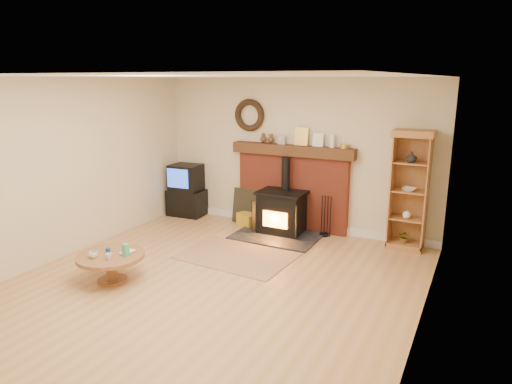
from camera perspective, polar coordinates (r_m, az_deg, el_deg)
The scene contains 11 objects.
ground at distance 5.97m, azimuth -5.70°, elevation -11.63°, with size 5.50×5.50×0.00m, color #AE7E48.
room_shell at distance 5.55m, azimuth -5.76°, elevation 5.01°, with size 5.02×5.52×2.61m.
chimney_breast at distance 7.96m, azimuth 4.54°, elevation 1.05°, with size 2.20×0.22×1.78m.
wood_stove at distance 7.73m, azimuth 3.14°, elevation -2.70°, with size 1.40×1.00×1.30m.
area_rug at distance 6.86m, azimuth -2.43°, elevation -8.02°, with size 1.63×1.12×0.01m, color brown.
tv_unit at distance 8.87m, azimuth -8.69°, elevation 0.11°, with size 0.71×0.52×0.99m.
curio_cabinet at distance 7.32m, azimuth 18.63°, elevation 0.20°, with size 0.59×0.43×1.84m.
firelog_box at distance 8.21m, azimuth -1.07°, elevation -3.47°, with size 0.37×0.23×0.23m, color #C7DA1D.
leaning_painting at distance 8.33m, azimuth -1.24°, elevation -1.77°, with size 0.53×0.03×0.63m, color black.
fire_tools at distance 7.76m, azimuth 8.59°, elevation -4.37°, with size 0.19×0.16×0.70m.
coffee_table at distance 6.25m, azimuth -17.69°, elevation -8.03°, with size 0.87×0.87×0.53m.
Camera 1 is at (2.95, -4.51, 2.57)m, focal length 32.00 mm.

